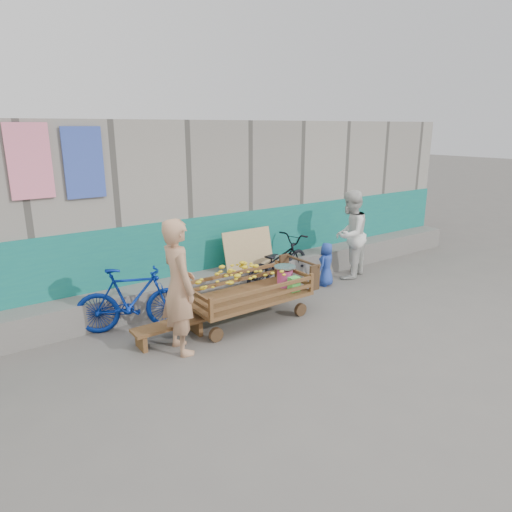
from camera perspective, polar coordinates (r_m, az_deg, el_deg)
ground at (r=6.58m, az=8.12°, el=-10.39°), size 80.00×80.00×0.00m
building_wall at (r=9.35m, az=-8.94°, el=6.91°), size 12.00×3.50×3.00m
banana_cart at (r=6.91m, az=-1.26°, el=-3.63°), size 2.04×0.93×0.87m
bench at (r=6.54m, az=-10.77°, el=-8.86°), size 1.04×0.31×0.26m
vendor_man at (r=5.98m, az=-9.62°, el=-3.82°), size 0.47×0.68×1.80m
woman at (r=9.07m, az=11.64°, el=2.64°), size 1.03×0.94×1.73m
child at (r=8.62m, az=8.78°, el=-1.03°), size 0.46×0.37×0.83m
bicycle_dark at (r=8.36m, az=2.77°, el=-0.93°), size 1.92×1.11×0.96m
bicycle_blue at (r=6.87m, az=-15.20°, el=-5.27°), size 1.65×1.04×0.96m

